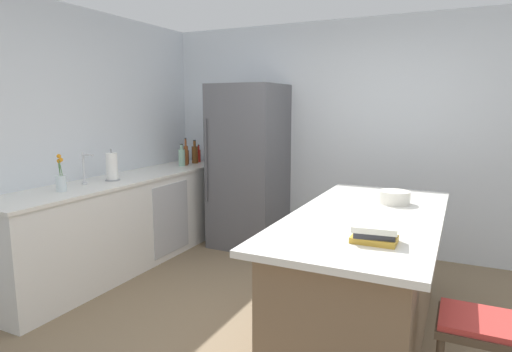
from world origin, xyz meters
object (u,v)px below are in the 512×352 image
Objects in this scene: whiskey_bottle at (195,154)px; vinegar_bottle at (186,155)px; mixing_bowl at (394,197)px; flower_vase at (61,180)px; sink_faucet at (85,168)px; hot_sauce_bottle at (199,155)px; paper_towel_roll at (112,167)px; bar_stool at (474,338)px; gin_bottle at (182,157)px; kitchen_island at (364,276)px; refrigerator at (249,166)px; cookbook_stack at (374,234)px; syrup_bottle at (186,156)px.

whiskey_bottle is 0.20m from vinegar_bottle.
flower_vase is at bearing -162.58° from mixing_bowl.
sink_faucet is 1.81m from hot_sauce_bottle.
sink_faucet reaches higher than mixing_bowl.
sink_faucet is 0.93× the size of flower_vase.
sink_faucet is 0.96× the size of paper_towel_roll.
mixing_bowl is (-0.57, 1.09, 0.45)m from bar_stool.
gin_bottle reaches higher than bar_stool.
hot_sauce_bottle is (-2.51, 1.74, 0.56)m from kitchen_island.
paper_towel_roll is 2.65m from mixing_bowl.
gin_bottle is at bearing 86.46° from sink_faucet.
hot_sauce_bottle reaches higher than kitchen_island.
kitchen_island is at bearing -29.94° from vinegar_bottle.
whiskey_bottle reaches higher than bar_stool.
paper_towel_roll is 1.06× the size of whiskey_bottle.
refrigerator is 2.85m from cookbook_stack.
cookbook_stack is at bearing -4.28° from flower_vase.
whiskey_bottle is (-3.19, 2.30, 0.54)m from bar_stool.
bar_stool is 1.99× the size of paper_towel_roll.
vinegar_bottle reaches higher than cookbook_stack.
syrup_bottle is 0.69× the size of vinegar_bottle.
vinegar_bottle reaches higher than gin_bottle.
mixing_bowl is at bearing 4.75° from paper_towel_roll.
cookbook_stack is at bearing -41.11° from hot_sauce_bottle.
syrup_bottle is at bearing -124.06° from whiskey_bottle.
mixing_bowl is (2.69, -1.11, -0.06)m from syrup_bottle.
kitchen_island is 7.85× the size of gin_bottle.
syrup_bottle reaches higher than kitchen_island.
flower_vase is 1.42× the size of hot_sauce_bottle.
vinegar_bottle reaches higher than kitchen_island.
syrup_bottle is at bearing 109.30° from gin_bottle.
vinegar_bottle is (0.08, 1.50, -0.03)m from sink_faucet.
cookbook_stack is (0.16, -0.59, 0.50)m from kitchen_island.
sink_faucet is 0.35m from flower_vase.
whiskey_bottle is (0.02, 1.42, -0.02)m from paper_towel_roll.
refrigerator is (-1.70, 1.56, 0.49)m from kitchen_island.
sink_faucet is at bearing -93.54° from gin_bottle.
cookbook_stack is at bearing -37.35° from vinegar_bottle.
mixing_bowl is (2.62, -1.20, -0.08)m from whiskey_bottle.
sink_faucet is 0.90× the size of vinegar_bottle.
paper_towel_roll is (-2.52, 0.21, 0.60)m from kitchen_island.
hot_sauce_bottle is at bearing 87.68° from sink_faucet.
hot_sauce_bottle is 0.68× the size of vinegar_bottle.
whiskey_bottle is (0.08, 1.70, -0.04)m from sink_faucet.
mixing_bowl is at bearing 10.31° from sink_faucet.
paper_towel_roll is 1.33m from syrup_bottle.
gin_bottle is (0.01, 1.74, 0.01)m from flower_vase.
flower_vase reaches higher than mixing_bowl.
whiskey_bottle reaches higher than kitchen_island.
flower_vase is 2.76m from mixing_bowl.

